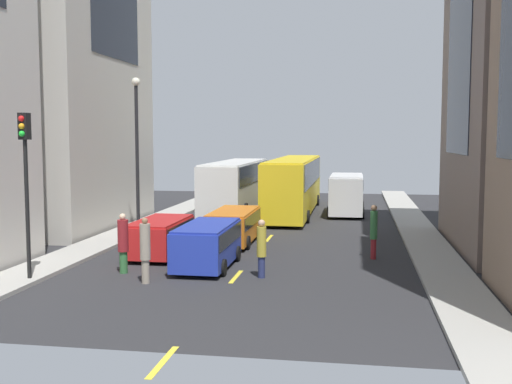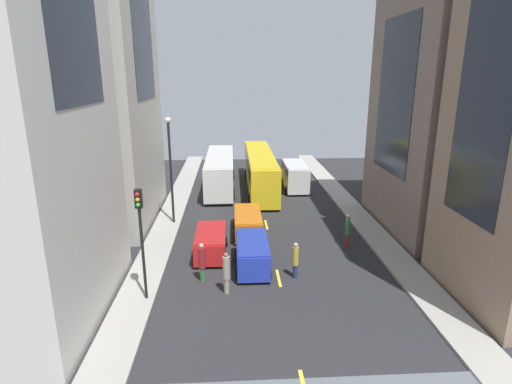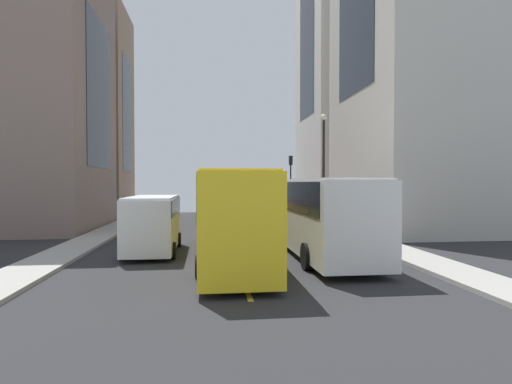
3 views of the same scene
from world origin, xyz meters
The scene contains 22 objects.
ground_plane centered at (0.00, 0.00, 0.00)m, with size 40.88×40.88×0.00m, color #28282B.
sidewalk_west centered at (-7.46, 0.00, 0.07)m, with size 1.96×44.00×0.15m, color #9E9B93.
sidewalk_east centered at (7.46, 0.00, 0.07)m, with size 1.96×44.00×0.15m, color #9E9B93.
lane_stripe_0 centered at (0.00, -21.00, 0.01)m, with size 0.16×2.00×0.01m, color yellow.
lane_stripe_1 centered at (0.00, -12.60, 0.01)m, with size 0.16×2.00×0.01m, color yellow.
lane_stripe_2 centered at (0.00, -4.20, 0.01)m, with size 0.16×2.00×0.01m, color yellow.
lane_stripe_3 centered at (0.00, 4.20, 0.01)m, with size 0.16×2.00×0.01m, color yellow.
lane_stripe_4 centered at (0.00, 12.60, 0.01)m, with size 0.16×2.00×0.01m, color yellow.
building_east_0 centered at (11.87, -15.33, 9.67)m, with size 6.52×7.71×19.34m.
building_east_1 centered at (12.92, -5.18, 9.45)m, with size 8.63×10.79×18.89m.
city_bus_white centered at (-3.71, 6.19, 2.01)m, with size 2.81×11.85×3.35m.
streetcar_yellow centered at (0.22, 6.03, 2.13)m, with size 2.70×14.88×3.59m.
delivery_van_white centered at (3.61, 5.50, 1.51)m, with size 2.25×5.30×2.58m.
car_orange_0 centered at (-1.45, -5.90, 0.93)m, with size 2.05×4.60×1.57m.
car_red_1 centered at (-3.91, -9.27, 0.91)m, with size 2.03×4.19×1.54m.
car_blue_2 centered at (-1.39, -11.22, 0.99)m, with size 2.01×4.33×1.68m.
pedestrian_crossing_mid centered at (4.95, -8.54, 1.22)m, with size 0.30×0.30×2.24m.
pedestrian_walking_far centered at (-2.87, -14.04, 1.20)m, with size 0.36×0.36×2.27m.
pedestrian_waiting_curb centered at (0.92, -12.58, 1.12)m, with size 0.34×0.34×2.09m.
pedestrian_crossing_near centered at (-4.21, -12.68, 1.17)m, with size 0.39×0.39×2.22m.
traffic_light_near_corner centered at (-6.88, -14.57, 4.10)m, with size 0.32×0.44×5.67m.
streetlamp_near centered at (-6.98, -3.59, 4.91)m, with size 0.44×0.44×7.87m.
Camera 3 is at (1.16, 24.43, 3.19)m, focal length 28.70 mm.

